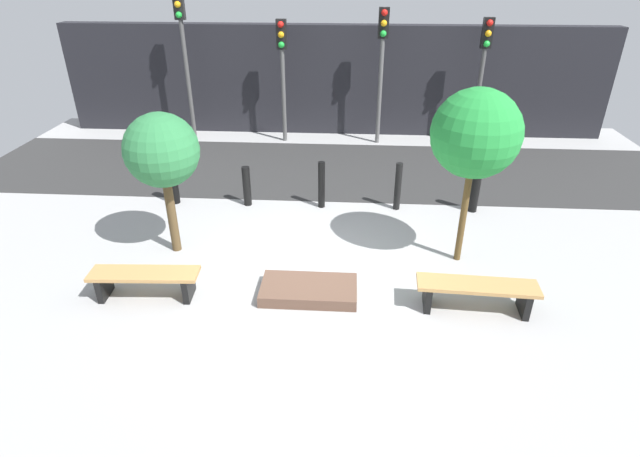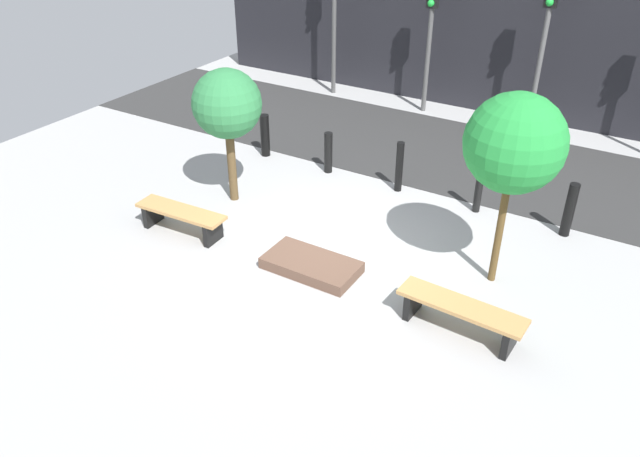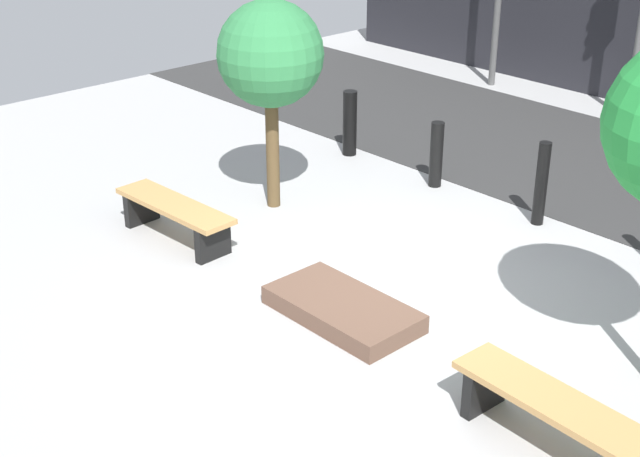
# 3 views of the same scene
# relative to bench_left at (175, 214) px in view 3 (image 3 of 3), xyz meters

# --- Properties ---
(ground_plane) EXTENTS (18.00, 18.00, 0.00)m
(ground_plane) POSITION_rel_bench_left_xyz_m (2.60, 0.83, -0.33)
(ground_plane) COLOR #9F9F9F
(road_strip) EXTENTS (18.00, 3.93, 0.01)m
(road_strip) POSITION_rel_bench_left_xyz_m (2.60, 5.71, -0.33)
(road_strip) COLOR #2E2E2E
(road_strip) RESTS_ON ground
(bench_left) EXTENTS (1.74, 0.53, 0.46)m
(bench_left) POSITION_rel_bench_left_xyz_m (0.00, 0.00, 0.00)
(bench_left) COLOR black
(bench_left) RESTS_ON ground
(bench_right) EXTENTS (1.84, 0.55, 0.48)m
(bench_right) POSITION_rel_bench_left_xyz_m (5.20, 0.00, 0.01)
(bench_right) COLOR black
(bench_right) RESTS_ON ground
(planter_bed) EXTENTS (1.55, 0.81, 0.19)m
(planter_bed) POSITION_rel_bench_left_xyz_m (2.60, 0.20, -0.24)
(planter_bed) COLOR brown
(planter_bed) RESTS_ON ground
(tree_behind_left_bench) EXTENTS (1.28, 1.28, 2.60)m
(tree_behind_left_bench) POSITION_rel_bench_left_xyz_m (-0.00, 1.48, 1.60)
(tree_behind_left_bench) COLOR #503D23
(tree_behind_left_bench) RESTS_ON ground
(bollard_far_left) EXTENTS (0.20, 0.20, 0.95)m
(bollard_far_left) POSITION_rel_bench_left_xyz_m (-0.68, 3.49, 0.14)
(bollard_far_left) COLOR black
(bollard_far_left) RESTS_ON ground
(bollard_left) EXTENTS (0.17, 0.17, 0.89)m
(bollard_left) POSITION_rel_bench_left_xyz_m (0.96, 3.49, 0.11)
(bollard_left) COLOR black
(bollard_left) RESTS_ON ground
(bollard_center) EXTENTS (0.15, 0.15, 1.04)m
(bollard_center) POSITION_rel_bench_left_xyz_m (2.60, 3.49, 0.19)
(bollard_center) COLOR black
(bollard_center) RESTS_ON ground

